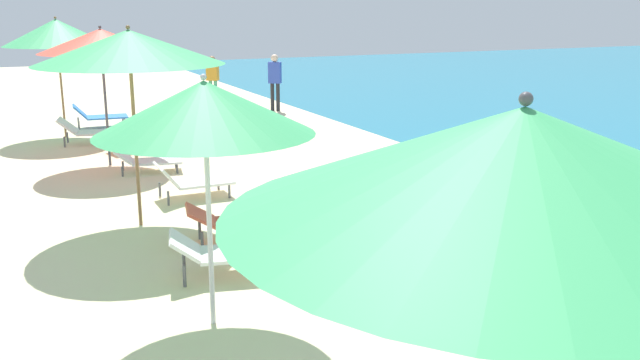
{
  "coord_description": "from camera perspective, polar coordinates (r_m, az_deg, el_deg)",
  "views": [
    {
      "loc": [
        -1.69,
        1.54,
        3.07
      ],
      "look_at": [
        1.28,
        7.94,
        1.28
      ],
      "focal_mm": 38.91,
      "sensor_mm": 36.0,
      "label": 1
    }
  ],
  "objects": [
    {
      "name": "umbrella_second",
      "position": [
        3.01,
        16.22,
        1.26
      ],
      "size": [
        2.56,
        2.56,
        2.73
      ],
      "color": "#4C4C51",
      "rests_on": "ground"
    },
    {
      "name": "umbrella_third",
      "position": [
        6.47,
        -9.47,
        5.88
      ],
      "size": [
        2.05,
        2.05,
        2.46
      ],
      "color": "silver",
      "rests_on": "ground"
    },
    {
      "name": "lounger_third_shoreside",
      "position": [
        8.12,
        -7.92,
        -5.83
      ],
      "size": [
        1.36,
        0.86,
        0.54
      ],
      "rotation": [
        0.0,
        0.0,
        -0.23
      ],
      "color": "white",
      "rests_on": "ground"
    },
    {
      "name": "umbrella_fourth",
      "position": [
        9.82,
        -15.43,
        10.48
      ],
      "size": [
        2.57,
        2.57,
        2.8
      ],
      "color": "olive",
      "rests_on": "ground"
    },
    {
      "name": "lounger_fourth_shoreside",
      "position": [
        11.47,
        -10.5,
        0.02
      ],
      "size": [
        1.19,
        0.71,
        0.59
      ],
      "rotation": [
        0.0,
        0.0,
        0.01
      ],
      "color": "white",
      "rests_on": "ground"
    },
    {
      "name": "lounger_fourth_inland",
      "position": [
        9.22,
        -6.77,
        -3.31
      ],
      "size": [
        1.45,
        0.83,
        0.53
      ],
      "rotation": [
        0.0,
        0.0,
        -0.2
      ],
      "color": "#D8593F",
      "rests_on": "ground"
    },
    {
      "name": "umbrella_fifth",
      "position": [
        13.94,
        -17.58,
        10.85
      ],
      "size": [
        2.34,
        2.34,
        2.69
      ],
      "color": "#4C4C51",
      "rests_on": "ground"
    },
    {
      "name": "lounger_fifth_shoreside",
      "position": [
        15.59,
        -14.35,
        3.35
      ],
      "size": [
        1.6,
        0.96,
        0.47
      ],
      "rotation": [
        0.0,
        0.0,
        0.25
      ],
      "color": "#D8593F",
      "rests_on": "ground"
    },
    {
      "name": "lounger_fifth_inland",
      "position": [
        13.4,
        -14.04,
        1.63
      ],
      "size": [
        1.32,
        0.79,
        0.48
      ],
      "rotation": [
        0.0,
        0.0,
        -0.18
      ],
      "color": "white",
      "rests_on": "ground"
    },
    {
      "name": "umbrella_farthest",
      "position": [
        17.33,
        -20.85,
        11.26
      ],
      "size": [
        2.41,
        2.41,
        2.8
      ],
      "color": "olive",
      "rests_on": "ground"
    },
    {
      "name": "lounger_farthest_shoreside",
      "position": [
        18.65,
        -17.71,
        5.08
      ],
      "size": [
        1.37,
        0.79,
        0.61
      ],
      "rotation": [
        0.0,
        0.0,
        -0.08
      ],
      "color": "blue",
      "rests_on": "ground"
    },
    {
      "name": "lounger_farthest_inland",
      "position": [
        16.49,
        -18.13,
        3.9
      ],
      "size": [
        1.67,
        0.95,
        0.61
      ],
      "rotation": [
        0.0,
        0.0,
        -0.21
      ],
      "color": "white",
      "rests_on": "ground"
    },
    {
      "name": "person_walking_mid",
      "position": [
        20.58,
        -3.73,
        8.47
      ],
      "size": [
        0.42,
        0.38,
        1.66
      ],
      "rotation": [
        0.0,
        0.0,
        4.11
      ],
      "color": "#262628",
      "rests_on": "ground"
    },
    {
      "name": "person_walking_far",
      "position": [
        22.25,
        -8.83,
        8.5
      ],
      "size": [
        0.42,
        0.39,
        1.51
      ],
      "rotation": [
        0.0,
        0.0,
        4.06
      ],
      "color": "#3F9972",
      "rests_on": "ground"
    }
  ]
}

